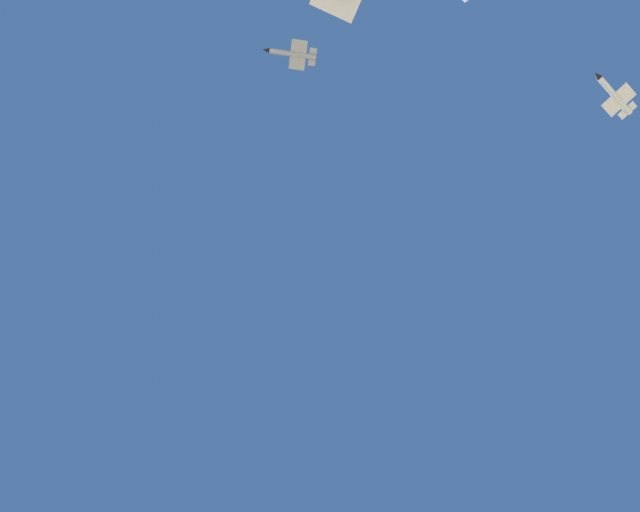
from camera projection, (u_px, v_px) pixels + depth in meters
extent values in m
cylinder|color=#999EA3|center=(293.00, 54.00, 172.59)|extent=(13.03, 4.18, 1.50)
cone|color=black|center=(266.00, 50.00, 172.21)|extent=(2.27, 1.88, 1.50)
cube|color=#999EA3|center=(298.00, 55.00, 172.47)|extent=(5.97, 8.74, 0.24)
cube|color=#999EA3|center=(313.00, 56.00, 174.68)|extent=(2.39, 0.70, 2.60)
cube|color=#999EA3|center=(312.00, 57.00, 173.05)|extent=(2.96, 5.11, 0.20)
cylinder|color=silver|center=(615.00, 96.00, 160.76)|extent=(9.91, 10.58, 1.50)
cone|color=black|center=(597.00, 75.00, 158.88)|extent=(2.46, 2.49, 1.50)
cube|color=silver|center=(619.00, 100.00, 160.95)|extent=(8.87, 8.66, 0.24)
cube|color=silver|center=(624.00, 109.00, 163.95)|extent=(1.77, 1.90, 2.60)
cube|color=silver|center=(627.00, 110.00, 162.32)|extent=(4.89, 4.72, 0.20)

